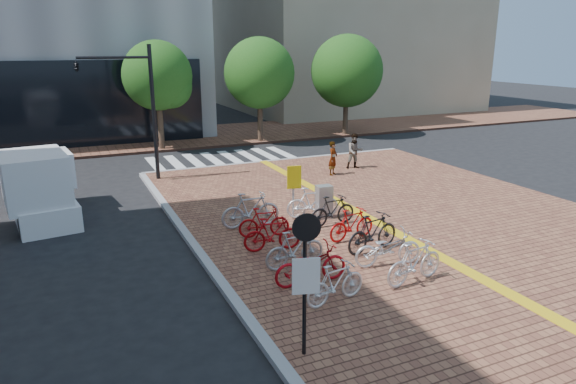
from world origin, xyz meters
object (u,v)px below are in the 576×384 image
bike_4 (264,222)px  bike_7 (388,248)px  bike_0 (336,283)px  bike_9 (352,224)px  bike_6 (415,262)px  notice_sign (306,268)px  pedestrian_a (333,158)px  bike_2 (295,249)px  bike_10 (333,210)px  bike_3 (272,234)px  box_truck (41,187)px  utility_box (324,202)px  traffic_light_pole (119,89)px  bike_5 (251,210)px  yellow_sign (294,182)px  pedestrian_b (355,151)px  bike_1 (311,265)px  bike_8 (373,232)px  bike_11 (313,203)px

bike_4 → bike_7: bearing=-135.1°
bike_0 → bike_9: bike_9 is taller
bike_6 → notice_sign: (-3.80, -1.64, 1.24)m
pedestrian_a → bike_0: bearing=-156.6°
bike_2 → bike_10: (2.51, 2.48, -0.02)m
bike_3 → box_truck: box_truck is taller
bike_2 → bike_7: size_ratio=0.93×
bike_2 → box_truck: (-6.07, 7.45, 0.49)m
utility_box → traffic_light_pole: traffic_light_pole is taller
bike_5 → bike_7: bike_5 is taller
bike_7 → bike_9: bike_9 is taller
bike_3 → bike_4: (0.19, 1.11, -0.03)m
bike_9 → yellow_sign: 2.81m
bike_2 → bike_4: size_ratio=1.10×
pedestrian_b → utility_box: (-4.78, -5.84, -0.26)m
bike_3 → yellow_sign: size_ratio=0.92×
bike_6 → bike_7: 1.14m
bike_4 → bike_6: size_ratio=0.87×
bike_3 → bike_2: bearing=-165.9°
bike_0 → bike_5: size_ratio=0.84×
bike_1 → utility_box: size_ratio=1.67×
bike_0 → traffic_light_pole: 13.84m
bike_3 → box_truck: size_ratio=0.37×
bike_8 → box_truck: size_ratio=0.42×
bike_2 → pedestrian_b: 11.68m
bike_2 → bike_7: (2.29, -0.91, -0.03)m
bike_0 → pedestrian_a: bearing=-38.2°
bike_6 → bike_7: (0.01, 1.14, -0.06)m
traffic_light_pole → bike_5: bearing=-69.3°
traffic_light_pole → bike_7: bearing=-66.6°
notice_sign → traffic_light_pole: bearing=95.1°
bike_5 → box_truck: size_ratio=0.43×
utility_box → traffic_light_pole: 10.02m
bike_6 → yellow_sign: 5.85m
bike_8 → bike_9: 1.02m
bike_8 → bike_1: bearing=102.6°
bike_4 → pedestrian_b: pedestrian_b is taller
bike_4 → bike_8: (2.39, -2.31, 0.09)m
yellow_sign → traffic_light_pole: traffic_light_pole is taller
bike_9 → bike_10: (0.10, 1.37, 0.01)m
bike_9 → bike_10: 1.37m
bike_2 → bike_11: 4.07m
notice_sign → bike_5: bearing=77.8°
pedestrian_b → notice_sign: notice_sign is taller
bike_5 → bike_6: size_ratio=1.07×
box_truck → traffic_light_pole: bearing=47.3°
bike_8 → yellow_sign: 3.78m
bike_0 → bike_6: bearing=-97.0°
pedestrian_a → bike_7: bearing=-148.6°
bike_0 → bike_11: bike_11 is taller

